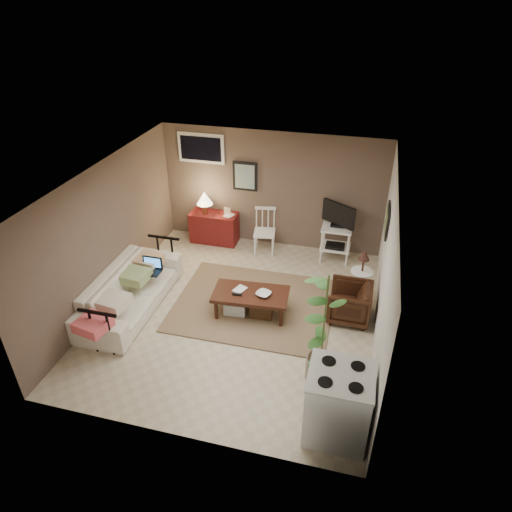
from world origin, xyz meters
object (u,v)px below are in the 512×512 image
(tv_stand, at_px, (337,231))
(potted_plant, at_px, (324,326))
(sofa, at_px, (130,285))
(armchair, at_px, (350,301))
(spindle_chair, at_px, (265,232))
(coffee_table, at_px, (250,301))
(red_console, at_px, (213,225))
(side_table, at_px, (362,270))
(stove, at_px, (338,404))

(tv_stand, relative_size, potted_plant, 0.70)
(sofa, bearing_deg, potted_plant, -103.98)
(sofa, xyz_separation_m, armchair, (3.61, 0.62, -0.11))
(spindle_chair, bearing_deg, armchair, -43.55)
(coffee_table, xyz_separation_m, red_console, (-1.40, 2.21, 0.13))
(tv_stand, distance_m, side_table, 1.37)
(coffee_table, relative_size, sofa, 0.55)
(sofa, xyz_separation_m, side_table, (3.74, 1.15, 0.17))
(coffee_table, distance_m, spindle_chair, 2.10)
(potted_plant, bearing_deg, coffee_table, 139.32)
(side_table, xyz_separation_m, armchair, (-0.14, -0.53, -0.28))
(sofa, height_order, armchair, sofa)
(coffee_table, bearing_deg, tv_stand, 60.84)
(coffee_table, relative_size, tv_stand, 1.04)
(armchair, height_order, potted_plant, potted_plant)
(red_console, height_order, armchair, red_console)
(red_console, distance_m, potted_plant, 4.34)
(red_console, bearing_deg, potted_plant, -50.91)
(sofa, height_order, potted_plant, potted_plant)
(armchair, distance_m, potted_plant, 1.59)
(potted_plant, bearing_deg, armchair, 79.02)
(armchair, xyz_separation_m, stove, (0.03, -2.29, 0.15))
(red_console, xyz_separation_m, side_table, (3.14, -1.37, 0.23))
(sofa, xyz_separation_m, potted_plant, (3.33, -0.83, 0.48))
(tv_stand, distance_m, stove, 4.11)
(spindle_chair, bearing_deg, sofa, -126.34)
(coffee_table, relative_size, stove, 1.28)
(potted_plant, height_order, stove, potted_plant)
(red_console, bearing_deg, stove, -54.19)
(coffee_table, xyz_separation_m, potted_plant, (1.31, -1.13, 0.68))
(sofa, distance_m, red_console, 2.59)
(red_console, bearing_deg, sofa, -103.62)
(red_console, distance_m, side_table, 3.43)
(red_console, xyz_separation_m, stove, (3.02, -4.19, 0.10))
(coffee_table, height_order, stove, stove)
(sofa, distance_m, stove, 4.00)
(sofa, bearing_deg, armchair, -80.29)
(coffee_table, bearing_deg, sofa, -171.45)
(sofa, bearing_deg, tv_stand, -52.94)
(sofa, xyz_separation_m, red_console, (0.61, 2.51, -0.06))
(tv_stand, bearing_deg, sofa, -142.94)
(spindle_chair, bearing_deg, side_table, -31.67)
(side_table, height_order, potted_plant, potted_plant)
(side_table, distance_m, armchair, 0.62)
(spindle_chair, height_order, side_table, side_table)
(sofa, xyz_separation_m, tv_stand, (3.18, 2.40, 0.19))
(red_console, height_order, side_table, red_console)
(spindle_chair, relative_size, potted_plant, 0.53)
(coffee_table, distance_m, armchair, 1.63)
(red_console, relative_size, spindle_chair, 1.23)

